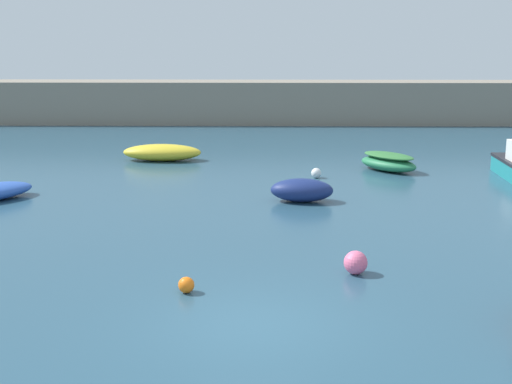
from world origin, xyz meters
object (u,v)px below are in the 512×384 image
object	(u,v)px
mooring_buoy_orange	(186,285)
mooring_buoy_pink	(356,263)
rowboat_with_red_cover	(388,162)
mooring_buoy_white	(316,173)
open_tender_yellow	(162,152)
fishing_dinghy_green	(302,190)

from	to	relation	value
mooring_buoy_orange	mooring_buoy_pink	bearing A→B (deg)	18.23
rowboat_with_red_cover	mooring_buoy_white	bearing A→B (deg)	72.91
rowboat_with_red_cover	mooring_buoy_pink	world-z (taller)	rowboat_with_red_cover
open_tender_yellow	mooring_buoy_white	bearing A→B (deg)	-27.50
fishing_dinghy_green	mooring_buoy_orange	size ratio (longest dim) A/B	6.01
rowboat_with_red_cover	open_tender_yellow	bearing A→B (deg)	34.82
fishing_dinghy_green	mooring_buoy_pink	bearing A→B (deg)	-78.41
mooring_buoy_orange	rowboat_with_red_cover	bearing A→B (deg)	63.81
mooring_buoy_orange	mooring_buoy_white	xyz separation A→B (m)	(3.81, 12.58, 0.01)
fishing_dinghy_green	mooring_buoy_pink	xyz separation A→B (m)	(0.95, -7.36, -0.11)
rowboat_with_red_cover	mooring_buoy_white	distance (m)	3.45
open_tender_yellow	mooring_buoy_white	distance (m)	7.61
fishing_dinghy_green	mooring_buoy_white	bearing A→B (deg)	83.09
open_tender_yellow	rowboat_with_red_cover	world-z (taller)	rowboat_with_red_cover
fishing_dinghy_green	open_tender_yellow	world-z (taller)	fishing_dinghy_green
open_tender_yellow	rowboat_with_red_cover	xyz separation A→B (m)	(9.78, -2.20, 0.01)
fishing_dinghy_green	mooring_buoy_pink	size ratio (longest dim) A/B	3.84
open_tender_yellow	mooring_buoy_orange	xyz separation A→B (m)	(2.86, -16.25, -0.18)
open_tender_yellow	mooring_buoy_white	xyz separation A→B (m)	(6.67, -3.67, -0.17)
fishing_dinghy_green	rowboat_with_red_cover	world-z (taller)	fishing_dinghy_green
mooring_buoy_orange	fishing_dinghy_green	bearing A→B (deg)	70.70
fishing_dinghy_green	mooring_buoy_white	distance (m)	3.99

